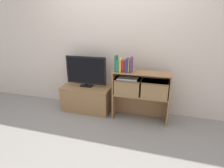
{
  "coord_description": "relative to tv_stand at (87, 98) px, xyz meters",
  "views": [
    {
      "loc": [
        0.79,
        -2.54,
        1.56
      ],
      "look_at": [
        0.0,
        0.15,
        0.59
      ],
      "focal_mm": 28.0,
      "sensor_mm": 36.0,
      "label": 1
    }
  ],
  "objects": [
    {
      "name": "storage_basket_left",
      "position": [
        0.78,
        -0.09,
        0.35
      ],
      "size": [
        0.41,
        0.28,
        0.26
      ],
      "color": "#937047",
      "rests_on": "bookshelf_lower_tier"
    },
    {
      "name": "book_maroon",
      "position": [
        0.74,
        -0.12,
        0.69
      ],
      "size": [
        0.02,
        0.14,
        0.18
      ],
      "color": "maroon",
      "rests_on": "bookshelf_upper_tier"
    },
    {
      "name": "book_olive",
      "position": [
        0.8,
        -0.12,
        0.7
      ],
      "size": [
        0.02,
        0.15,
        0.2
      ],
      "color": "olive",
      "rests_on": "bookshelf_upper_tier"
    },
    {
      "name": "laptop",
      "position": [
        0.78,
        -0.09,
        0.48
      ],
      "size": [
        0.32,
        0.24,
        0.02
      ],
      "color": "#BCBCC1",
      "rests_on": "storage_basket_left"
    },
    {
      "name": "book_crimson",
      "position": [
        0.71,
        -0.12,
        0.69
      ],
      "size": [
        0.03,
        0.13,
        0.18
      ],
      "color": "#B22328",
      "rests_on": "bookshelf_upper_tier"
    },
    {
      "name": "tv_stand",
      "position": [
        0.0,
        0.0,
        0.0
      ],
      "size": [
        0.9,
        0.48,
        0.47
      ],
      "color": "olive",
      "rests_on": "ground_plane"
    },
    {
      "name": "tv",
      "position": [
        0.0,
        -0.0,
        0.53
      ],
      "size": [
        0.75,
        0.14,
        0.55
      ],
      "color": "black",
      "rests_on": "tv_stand"
    },
    {
      "name": "book_teal",
      "position": [
        0.63,
        -0.12,
        0.69
      ],
      "size": [
        0.04,
        0.15,
        0.19
      ],
      "color": "#1E7075",
      "rests_on": "bookshelf_upper_tier"
    },
    {
      "name": "book_mustard",
      "position": [
        0.67,
        -0.12,
        0.7
      ],
      "size": [
        0.04,
        0.16,
        0.21
      ],
      "color": "gold",
      "rests_on": "bookshelf_upper_tier"
    },
    {
      "name": "storage_basket_right",
      "position": [
        1.22,
        -0.09,
        0.35
      ],
      "size": [
        0.41,
        0.28,
        0.26
      ],
      "color": "#937047",
      "rests_on": "bookshelf_lower_tier"
    },
    {
      "name": "bookshelf_upper_tier",
      "position": [
        1.0,
        -0.02,
        0.46
      ],
      "size": [
        0.91,
        0.31,
        0.38
      ],
      "color": "olive",
      "rests_on": "bookshelf_lower_tier"
    },
    {
      "name": "book_plum",
      "position": [
        0.84,
        -0.12,
        0.72
      ],
      "size": [
        0.03,
        0.12,
        0.24
      ],
      "color": "#6B2D66",
      "rests_on": "bookshelf_upper_tier"
    },
    {
      "name": "ground_plane",
      "position": [
        0.51,
        -0.23,
        -0.24
      ],
      "size": [
        16.0,
        16.0,
        0.0
      ],
      "primitive_type": "plane",
      "color": "gray"
    },
    {
      "name": "book_forest",
      "position": [
        0.59,
        -0.12,
        0.73
      ],
      "size": [
        0.03,
        0.12,
        0.26
      ],
      "color": "#286638",
      "rests_on": "bookshelf_upper_tier"
    },
    {
      "name": "wall_back",
      "position": [
        0.51,
        0.26,
        0.96
      ],
      "size": [
        10.0,
        0.05,
        2.4
      ],
      "color": "beige",
      "rests_on": "ground_plane"
    },
    {
      "name": "book_navy",
      "position": [
        0.77,
        -0.12,
        0.7
      ],
      "size": [
        0.03,
        0.15,
        0.21
      ],
      "color": "navy",
      "rests_on": "bookshelf_upper_tier"
    },
    {
      "name": "bookshelf_lower_tier",
      "position": [
        1.0,
        -0.01,
        0.05
      ],
      "size": [
        0.91,
        0.31,
        0.45
      ],
      "color": "olive",
      "rests_on": "ground_plane"
    }
  ]
}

